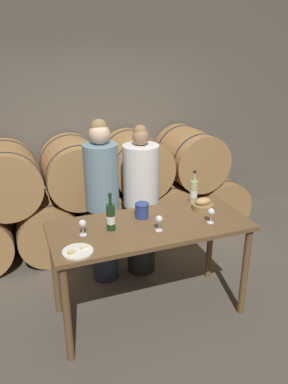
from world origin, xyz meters
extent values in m
plane|color=#564F44|center=(0.00, 0.00, 0.00)|extent=(10.00, 10.00, 0.00)
cube|color=#60594F|center=(0.00, 2.00, 1.60)|extent=(10.00, 0.12, 3.20)
cylinder|color=#A87A47|center=(-0.77, 1.47, 0.37)|extent=(0.73, 0.82, 0.73)
cylinder|color=#2D2D33|center=(-0.77, 1.21, 0.37)|extent=(0.75, 0.02, 0.75)
cylinder|color=#2D2D33|center=(-0.77, 1.74, 0.37)|extent=(0.75, 0.02, 0.75)
cylinder|color=#A87A47|center=(0.00, 1.47, 0.37)|extent=(0.73, 0.82, 0.73)
cylinder|color=#2D2D33|center=(0.00, 1.21, 0.37)|extent=(0.75, 0.02, 0.75)
cylinder|color=#2D2D33|center=(0.00, 1.74, 0.37)|extent=(0.75, 0.02, 0.75)
cylinder|color=#A87A47|center=(0.77, 1.47, 0.37)|extent=(0.73, 0.82, 0.73)
cylinder|color=#2D2D33|center=(0.77, 1.21, 0.37)|extent=(0.75, 0.02, 0.75)
cylinder|color=#2D2D33|center=(0.77, 1.74, 0.37)|extent=(0.75, 0.02, 0.75)
cylinder|color=#A87A47|center=(1.53, 1.47, 0.37)|extent=(0.73, 0.82, 0.73)
cylinder|color=#2D2D33|center=(1.53, 1.21, 0.37)|extent=(0.75, 0.02, 0.75)
cylinder|color=#2D2D33|center=(1.53, 1.74, 0.37)|extent=(0.75, 0.02, 0.75)
cylinder|color=#A87A47|center=(-1.15, 1.47, 1.03)|extent=(0.73, 0.82, 0.73)
cylinder|color=#2D2D33|center=(-1.15, 1.21, 1.03)|extent=(0.75, 0.02, 0.75)
cylinder|color=#2D2D33|center=(-1.15, 1.74, 1.03)|extent=(0.75, 0.02, 0.75)
cylinder|color=#A87A47|center=(-0.38, 1.47, 1.03)|extent=(0.73, 0.82, 0.73)
cylinder|color=#2D2D33|center=(-0.38, 1.21, 1.03)|extent=(0.75, 0.02, 0.75)
cylinder|color=#2D2D33|center=(-0.38, 1.74, 1.03)|extent=(0.75, 0.02, 0.75)
cylinder|color=#A87A47|center=(0.38, 1.47, 1.03)|extent=(0.73, 0.82, 0.73)
cylinder|color=#2D2D33|center=(0.38, 1.21, 1.03)|extent=(0.75, 0.02, 0.75)
cylinder|color=#2D2D33|center=(0.38, 1.74, 1.03)|extent=(0.75, 0.02, 0.75)
cylinder|color=#A87A47|center=(1.15, 1.47, 1.03)|extent=(0.73, 0.82, 0.73)
cylinder|color=#2D2D33|center=(1.15, 1.21, 1.03)|extent=(0.75, 0.02, 0.75)
cylinder|color=#2D2D33|center=(1.15, 1.74, 1.03)|extent=(0.75, 0.02, 0.75)
cylinder|color=brown|center=(-0.83, -0.32, 0.46)|extent=(0.06, 0.06, 0.91)
cylinder|color=brown|center=(0.83, -0.32, 0.46)|extent=(0.06, 0.06, 0.91)
cylinder|color=brown|center=(-0.83, 0.32, 0.46)|extent=(0.06, 0.06, 0.91)
cylinder|color=brown|center=(0.83, 0.32, 0.46)|extent=(0.06, 0.06, 0.91)
cube|color=brown|center=(0.00, 0.00, 0.93)|extent=(1.77, 0.76, 0.04)
cylinder|color=#2D334C|center=(-0.25, 0.72, 0.43)|extent=(0.28, 0.28, 0.85)
cylinder|color=gray|center=(-0.25, 0.72, 1.19)|extent=(0.35, 0.35, 0.67)
sphere|color=beige|center=(-0.25, 0.72, 1.63)|extent=(0.21, 0.21, 0.21)
sphere|color=olive|center=(-0.25, 0.73, 1.68)|extent=(0.17, 0.17, 0.17)
cylinder|color=#232326|center=(0.18, 0.72, 0.41)|extent=(0.31, 0.31, 0.82)
cylinder|color=silver|center=(0.18, 0.72, 1.15)|extent=(0.38, 0.38, 0.65)
sphere|color=#997051|center=(0.18, 0.72, 1.56)|extent=(0.17, 0.17, 0.17)
sphere|color=olive|center=(0.18, 0.73, 1.61)|extent=(0.14, 0.14, 0.14)
cylinder|color=#193819|center=(-0.35, 0.03, 1.07)|extent=(0.07, 0.07, 0.23)
cylinder|color=#193819|center=(-0.35, 0.03, 1.23)|extent=(0.03, 0.03, 0.08)
cylinder|color=black|center=(-0.35, 0.03, 1.28)|extent=(0.03, 0.03, 0.02)
cylinder|color=white|center=(-0.35, 0.03, 1.05)|extent=(0.08, 0.08, 0.07)
cylinder|color=#ADBC7F|center=(0.58, 0.30, 1.07)|extent=(0.07, 0.07, 0.23)
cylinder|color=#ADBC7F|center=(0.58, 0.30, 1.22)|extent=(0.03, 0.03, 0.08)
cylinder|color=black|center=(0.58, 0.30, 1.28)|extent=(0.03, 0.03, 0.02)
cylinder|color=white|center=(0.58, 0.30, 1.05)|extent=(0.08, 0.08, 0.07)
cylinder|color=navy|center=(-0.02, 0.15, 1.02)|extent=(0.12, 0.12, 0.14)
cylinder|color=navy|center=(-0.02, 0.15, 1.09)|extent=(0.13, 0.13, 0.01)
cylinder|color=olive|center=(0.59, 0.12, 0.98)|extent=(0.20, 0.20, 0.05)
ellipsoid|color=tan|center=(0.59, 0.12, 1.04)|extent=(0.15, 0.09, 0.07)
cylinder|color=white|center=(-0.69, -0.24, 0.96)|extent=(0.24, 0.24, 0.01)
cube|color=beige|center=(-0.64, -0.22, 0.98)|extent=(0.07, 0.06, 0.02)
cube|color=#E0CC7F|center=(-0.74, -0.26, 0.98)|extent=(0.07, 0.06, 0.02)
cylinder|color=white|center=(-0.59, 0.01, 0.96)|extent=(0.06, 0.06, 0.00)
cylinder|color=white|center=(-0.59, 0.01, 1.00)|extent=(0.01, 0.01, 0.08)
sphere|color=white|center=(-0.59, 0.01, 1.06)|extent=(0.06, 0.06, 0.06)
cylinder|color=white|center=(0.03, -0.14, 0.96)|extent=(0.06, 0.06, 0.00)
cylinder|color=white|center=(0.03, -0.14, 1.00)|extent=(0.01, 0.01, 0.08)
sphere|color=white|center=(0.03, -0.14, 1.06)|extent=(0.06, 0.06, 0.06)
cylinder|color=white|center=(0.51, -0.16, 0.96)|extent=(0.06, 0.06, 0.00)
cylinder|color=white|center=(0.51, -0.16, 1.00)|extent=(0.01, 0.01, 0.08)
sphere|color=white|center=(0.51, -0.16, 1.06)|extent=(0.06, 0.06, 0.06)
camera|label=1|loc=(-1.09, -2.74, 2.47)|focal=35.00mm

